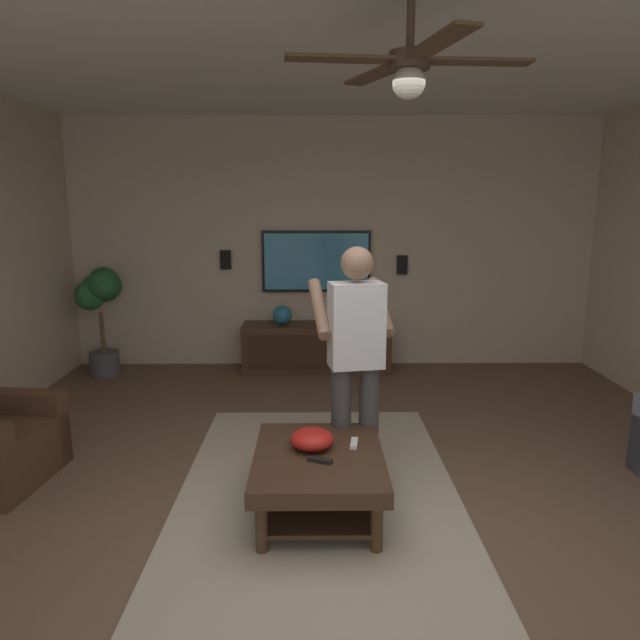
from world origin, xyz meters
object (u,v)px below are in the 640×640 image
wall_speaker_right (226,260)px  coffee_table (319,469)px  tv (316,261)px  remote_white (354,443)px  remote_black (320,460)px  bowl (312,439)px  ceiling_fan (408,67)px  media_console (316,347)px  vase_round (282,315)px  wall_speaker_left (402,265)px  person_standing (355,350)px  potted_plant_tall (101,298)px

wall_speaker_right → coffee_table: bearing=-162.6°
tv → wall_speaker_right: (0.01, 1.06, 0.02)m
coffee_table → tv: 3.52m
tv → remote_white: bearing=4.1°
remote_black → wall_speaker_right: bearing=-50.3°
bowl → remote_black: size_ratio=1.84×
tv → ceiling_fan: 4.00m
coffee_table → remote_white: 0.28m
media_console → remote_white: (-3.02, -0.23, 0.14)m
media_console → ceiling_fan: bearing=7.1°
vase_round → ceiling_fan: 4.07m
media_console → bowl: size_ratio=6.17×
wall_speaker_left → person_standing: bearing=165.5°
remote_black → wall_speaker_left: wall_speaker_left is taller
coffee_table → wall_speaker_right: (3.40, 1.06, 0.97)m
remote_black → wall_speaker_left: size_ratio=0.68×
wall_speaker_right → ceiling_fan: size_ratio=0.18×
remote_black → wall_speaker_left: (3.52, -1.00, 0.80)m
tv → wall_speaker_right: bearing=-90.7°
tv → wall_speaker_left: (0.01, -1.01, -0.04)m
person_standing → ceiling_fan: 1.85m
media_console → wall_speaker_right: bearing=-103.5°
potted_plant_tall → wall_speaker_left: (0.42, -3.41, 0.32)m
remote_white → remote_black: (-0.24, 0.22, 0.00)m
potted_plant_tall → wall_speaker_right: (0.42, -1.33, 0.38)m
tv → potted_plant_tall: bearing=-80.4°
media_console → potted_plant_tall: potted_plant_tall is taller
potted_plant_tall → vase_round: 2.02m
coffee_table → person_standing: (0.49, -0.25, 0.64)m
media_console → ceiling_fan: size_ratio=1.41×
potted_plant_tall → remote_white: size_ratio=8.13×
person_standing → potted_plant_tall: size_ratio=1.34×
remote_white → wall_speaker_left: wall_speaker_left is taller
media_console → wall_speaker_left: bearing=104.1°
vase_round → remote_black: bearing=-172.9°
person_standing → potted_plant_tall: bearing=36.8°
remote_black → vase_round: 3.29m
remote_black → media_console: bearing=-67.0°
coffee_table → wall_speaker_right: wall_speaker_right is taller
ceiling_fan → bowl: bearing=46.7°
person_standing → wall_speaker_left: size_ratio=7.45×
media_console → wall_speaker_right: wall_speaker_right is taller
tv → person_standing: bearing=5.1°
coffee_table → media_console: 3.15m
remote_white → wall_speaker_right: wall_speaker_right is taller
wall_speaker_left → ceiling_fan: size_ratio=0.18×
bowl → ceiling_fan: bearing=-133.3°
potted_plant_tall → remote_white: 3.91m
person_standing → vase_round: 2.73m
tv → remote_black: (-3.50, -0.01, -0.84)m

